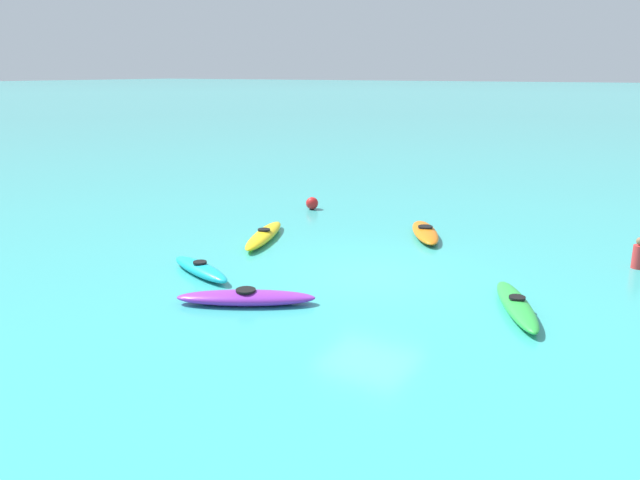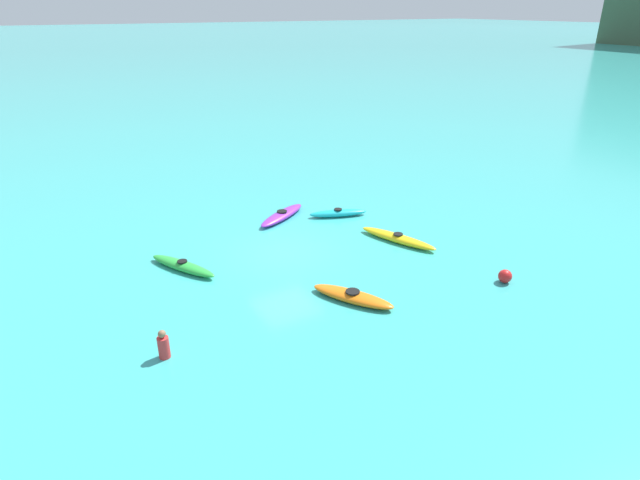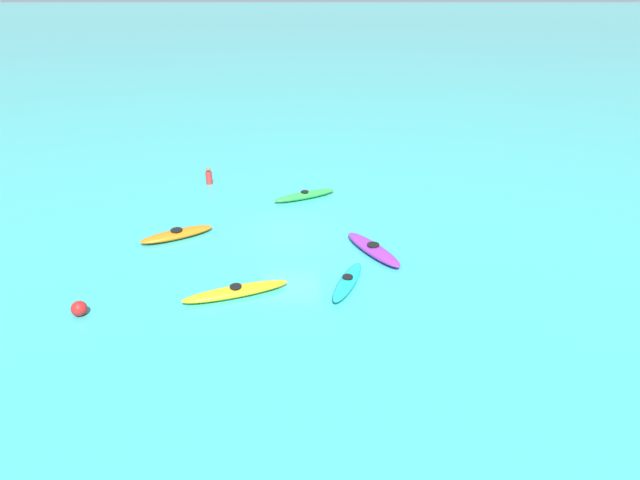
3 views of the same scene
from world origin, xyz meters
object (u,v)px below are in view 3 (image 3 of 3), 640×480
at_px(kayak_cyan, 348,282).
at_px(kayak_green, 305,195).
at_px(kayak_purple, 373,249).
at_px(buoy_red, 79,308).
at_px(kayak_orange, 177,234).
at_px(person_near_shore, 209,177).
at_px(kayak_yellow, 236,291).

bearing_deg(kayak_cyan, kayak_green, -78.14).
distance_m(kayak_purple, kayak_green, 6.15).
xyz_separation_m(kayak_green, buoy_red, (6.75, 9.56, 0.08)).
bearing_deg(kayak_orange, buoy_red, 72.66).
bearing_deg(person_near_shore, kayak_cyan, 123.77).
relative_size(buoy_red, person_near_shore, 0.55).
distance_m(buoy_red, person_near_shore, 11.73).
relative_size(kayak_purple, kayak_green, 1.03).
height_order(kayak_cyan, buoy_red, buoy_red).
bearing_deg(buoy_red, kayak_green, -125.19).
relative_size(kayak_orange, kayak_purple, 0.92).
distance_m(kayak_yellow, kayak_green, 8.72).
relative_size(kayak_green, buoy_red, 6.35).
relative_size(kayak_cyan, kayak_purple, 0.86).
bearing_deg(kayak_purple, kayak_green, -63.48).
height_order(kayak_cyan, person_near_shore, person_near_shore).
relative_size(kayak_yellow, kayak_green, 1.16).
height_order(kayak_yellow, kayak_green, same).
bearing_deg(kayak_orange, kayak_purple, 170.53).
distance_m(kayak_yellow, kayak_orange, 5.23).
height_order(kayak_purple, person_near_shore, person_near_shore).
bearing_deg(kayak_orange, kayak_yellow, 125.21).
xyz_separation_m(kayak_orange, buoy_red, (1.68, 5.37, 0.08)).
bearing_deg(kayak_orange, kayak_green, -140.37).
xyz_separation_m(kayak_yellow, person_near_shore, (2.91, -10.51, 0.22)).
height_order(kayak_yellow, kayak_purple, same).
bearing_deg(kayak_yellow, buoy_red, 13.12).
xyz_separation_m(kayak_purple, person_near_shore, (7.71, -7.54, 0.22)).
relative_size(kayak_cyan, kayak_green, 0.88).
bearing_deg(kayak_yellow, kayak_cyan, -170.71).
xyz_separation_m(kayak_cyan, kayak_purple, (-1.09, -2.36, 0.00)).
height_order(kayak_purple, buoy_red, buoy_red).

